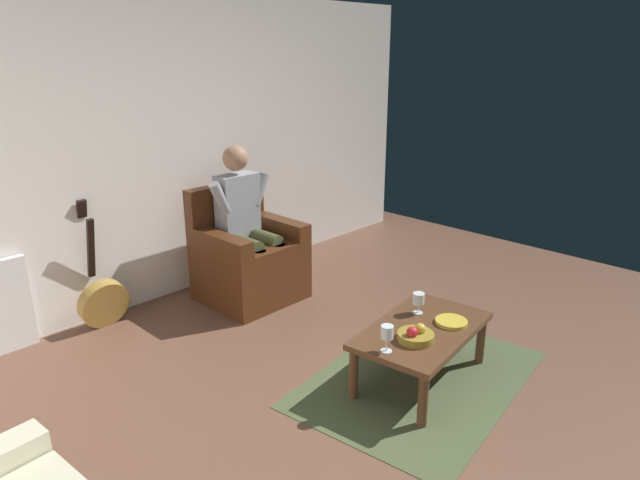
{
  "coord_description": "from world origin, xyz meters",
  "views": [
    {
      "loc": [
        2.55,
        1.56,
        2.11
      ],
      "look_at": [
        -0.34,
        -1.22,
        0.74
      ],
      "focal_mm": 31.81,
      "sensor_mm": 36.0,
      "label": 1
    }
  ],
  "objects_px": {
    "person_seated": "(246,219)",
    "decorative_dish": "(451,322)",
    "coffee_table": "(422,335)",
    "guitar": "(103,299)",
    "fruit_bowl": "(416,335)",
    "armchair": "(247,260)",
    "wine_glass_near": "(387,334)",
    "wine_glass_far": "(418,300)"
  },
  "relations": [
    {
      "from": "person_seated",
      "to": "armchair",
      "type": "bearing_deg",
      "value": -90.0
    },
    {
      "from": "wine_glass_far",
      "to": "fruit_bowl",
      "type": "bearing_deg",
      "value": 32.53
    },
    {
      "from": "wine_glass_far",
      "to": "wine_glass_near",
      "type": "bearing_deg",
      "value": 15.98
    },
    {
      "from": "armchair",
      "to": "fruit_bowl",
      "type": "height_order",
      "value": "armchair"
    },
    {
      "from": "armchair",
      "to": "person_seated",
      "type": "bearing_deg",
      "value": 90.0
    },
    {
      "from": "armchair",
      "to": "coffee_table",
      "type": "bearing_deg",
      "value": 88.24
    },
    {
      "from": "coffee_table",
      "to": "wine_glass_near",
      "type": "distance_m",
      "value": 0.44
    },
    {
      "from": "coffee_table",
      "to": "decorative_dish",
      "type": "relative_size",
      "value": 4.95
    },
    {
      "from": "wine_glass_near",
      "to": "armchair",
      "type": "bearing_deg",
      "value": -103.92
    },
    {
      "from": "wine_glass_near",
      "to": "fruit_bowl",
      "type": "height_order",
      "value": "wine_glass_near"
    },
    {
      "from": "wine_glass_far",
      "to": "decorative_dish",
      "type": "distance_m",
      "value": 0.26
    },
    {
      "from": "coffee_table",
      "to": "guitar",
      "type": "bearing_deg",
      "value": -64.11
    },
    {
      "from": "armchair",
      "to": "wine_glass_near",
      "type": "height_order",
      "value": "armchair"
    },
    {
      "from": "armchair",
      "to": "wine_glass_near",
      "type": "bearing_deg",
      "value": 76.16
    },
    {
      "from": "wine_glass_near",
      "to": "wine_glass_far",
      "type": "xyz_separation_m",
      "value": [
        -0.56,
        -0.16,
        -0.02
      ]
    },
    {
      "from": "guitar",
      "to": "fruit_bowl",
      "type": "distance_m",
      "value": 2.49
    },
    {
      "from": "coffee_table",
      "to": "fruit_bowl",
      "type": "distance_m",
      "value": 0.2
    },
    {
      "from": "armchair",
      "to": "fruit_bowl",
      "type": "relative_size",
      "value": 4.32
    },
    {
      "from": "guitar",
      "to": "wine_glass_far",
      "type": "distance_m",
      "value": 2.45
    },
    {
      "from": "fruit_bowl",
      "to": "decorative_dish",
      "type": "relative_size",
      "value": 1.08
    },
    {
      "from": "wine_glass_far",
      "to": "person_seated",
      "type": "bearing_deg",
      "value": -86.76
    },
    {
      "from": "person_seated",
      "to": "guitar",
      "type": "bearing_deg",
      "value": -18.85
    },
    {
      "from": "coffee_table",
      "to": "wine_glass_far",
      "type": "height_order",
      "value": "wine_glass_far"
    },
    {
      "from": "guitar",
      "to": "person_seated",
      "type": "bearing_deg",
      "value": 161.07
    },
    {
      "from": "guitar",
      "to": "wine_glass_far",
      "type": "bearing_deg",
      "value": 120.67
    },
    {
      "from": "guitar",
      "to": "fruit_bowl",
      "type": "xyz_separation_m",
      "value": [
        -0.92,
        2.31,
        0.19
      ]
    },
    {
      "from": "wine_glass_far",
      "to": "decorative_dish",
      "type": "xyz_separation_m",
      "value": [
        -0.02,
        0.25,
        -0.09
      ]
    },
    {
      "from": "wine_glass_far",
      "to": "decorative_dish",
      "type": "relative_size",
      "value": 0.7
    },
    {
      "from": "decorative_dish",
      "to": "fruit_bowl",
      "type": "bearing_deg",
      "value": -6.3
    },
    {
      "from": "coffee_table",
      "to": "decorative_dish",
      "type": "height_order",
      "value": "decorative_dish"
    },
    {
      "from": "armchair",
      "to": "decorative_dish",
      "type": "distance_m",
      "value": 1.96
    },
    {
      "from": "person_seated",
      "to": "fruit_bowl",
      "type": "relative_size",
      "value": 5.86
    },
    {
      "from": "decorative_dish",
      "to": "person_seated",
      "type": "bearing_deg",
      "value": -86.47
    },
    {
      "from": "fruit_bowl",
      "to": "decorative_dish",
      "type": "height_order",
      "value": "fruit_bowl"
    },
    {
      "from": "armchair",
      "to": "guitar",
      "type": "bearing_deg",
      "value": -18.54
    },
    {
      "from": "wine_glass_near",
      "to": "decorative_dish",
      "type": "relative_size",
      "value": 0.81
    },
    {
      "from": "coffee_table",
      "to": "wine_glass_near",
      "type": "xyz_separation_m",
      "value": [
        0.4,
        0.02,
        0.17
      ]
    },
    {
      "from": "coffee_table",
      "to": "decorative_dish",
      "type": "xyz_separation_m",
      "value": [
        -0.18,
        0.1,
        0.07
      ]
    },
    {
      "from": "person_seated",
      "to": "wine_glass_far",
      "type": "height_order",
      "value": "person_seated"
    },
    {
      "from": "person_seated",
      "to": "decorative_dish",
      "type": "relative_size",
      "value": 6.32
    },
    {
      "from": "wine_glass_far",
      "to": "guitar",
      "type": "bearing_deg",
      "value": -59.33
    },
    {
      "from": "person_seated",
      "to": "fruit_bowl",
      "type": "distance_m",
      "value": 1.95
    }
  ]
}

